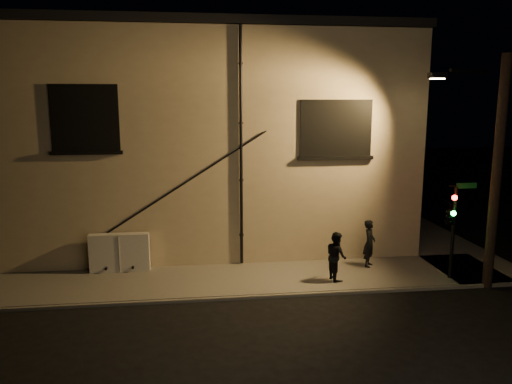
{
  "coord_description": "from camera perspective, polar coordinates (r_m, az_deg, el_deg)",
  "views": [
    {
      "loc": [
        -3.5,
        -14.34,
        6.01
      ],
      "look_at": [
        -1.42,
        1.8,
        2.98
      ],
      "focal_mm": 35.0,
      "sensor_mm": 36.0,
      "label": 1
    }
  ],
  "objects": [
    {
      "name": "pedestrian_a",
      "position": [
        18.27,
        12.83,
        -5.74
      ],
      "size": [
        0.66,
        0.74,
        1.69
      ],
      "primitive_type": "imported",
      "rotation": [
        0.0,
        0.0,
        1.03
      ],
      "color": "black",
      "rests_on": "sidewalk"
    },
    {
      "name": "sidewalk",
      "position": [
        20.21,
        6.55,
        -6.63
      ],
      "size": [
        21.0,
        16.0,
        0.12
      ],
      "color": "#605C56",
      "rests_on": "ground"
    },
    {
      "name": "traffic_signal",
      "position": [
        17.38,
        21.32,
        -2.57
      ],
      "size": [
        1.29,
        1.9,
        3.22
      ],
      "color": "black",
      "rests_on": "sidewalk"
    },
    {
      "name": "ground",
      "position": [
        15.93,
        6.03,
        -11.65
      ],
      "size": [
        90.0,
        90.0,
        0.0
      ],
      "primitive_type": "plane",
      "color": "black"
    },
    {
      "name": "streetlamp_pole",
      "position": [
        17.24,
        25.49,
        2.5
      ],
      "size": [
        2.03,
        1.39,
        7.37
      ],
      "color": "black",
      "rests_on": "ground"
    },
    {
      "name": "building",
      "position": [
        23.39,
        -6.14,
        6.56
      ],
      "size": [
        16.2,
        12.23,
        8.8
      ],
      "color": "tan",
      "rests_on": "ground"
    },
    {
      "name": "utility_cabinet",
      "position": [
        18.0,
        -15.32,
        -6.69
      ],
      "size": [
        2.03,
        0.34,
        1.33
      ],
      "primitive_type": "cube",
      "color": "beige",
      "rests_on": "sidewalk"
    },
    {
      "name": "pedestrian_b",
      "position": [
        16.77,
        9.16,
        -7.22
      ],
      "size": [
        0.72,
        0.87,
        1.61
      ],
      "primitive_type": "imported",
      "rotation": [
        0.0,
        0.0,
        1.72
      ],
      "color": "black",
      "rests_on": "sidewalk"
    }
  ]
}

